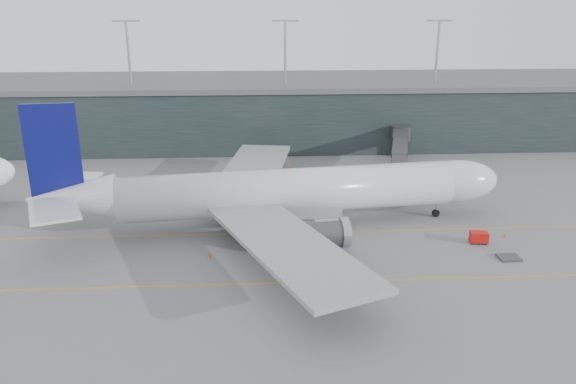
{
  "coord_description": "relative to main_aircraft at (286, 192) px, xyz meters",
  "views": [
    {
      "loc": [
        -1.77,
        -82.14,
        32.87
      ],
      "look_at": [
        2.68,
        -4.0,
        6.51
      ],
      "focal_mm": 35.0,
      "sensor_mm": 36.0,
      "label": 1
    }
  ],
  "objects": [
    {
      "name": "cone_tail",
      "position": [
        -11.05,
        -10.48,
        -5.26
      ],
      "size": [
        0.5,
        0.5,
        0.79
      ],
      "primitive_type": "cone",
      "color": "#F55C0D",
      "rests_on": "ground"
    },
    {
      "name": "taxiline_lead_main",
      "position": [
        2.56,
        21.54,
        -5.65
      ],
      "size": [
        0.25,
        60.0,
        0.02
      ],
      "primitive_type": "cube",
      "color": "#C69312",
      "rests_on": "ground"
    },
    {
      "name": "uld_a",
      "position": [
        -8.83,
        10.68,
        -4.64
      ],
      "size": [
        2.48,
        2.18,
        1.93
      ],
      "rotation": [
        0.0,
        0.0,
        0.26
      ],
      "color": "#3D3E42",
      "rests_on": "ground"
    },
    {
      "name": "taxiline_b",
      "position": [
        -2.44,
        -18.46,
        -5.65
      ],
      "size": [
        160.0,
        0.25,
        0.02
      ],
      "primitive_type": "cube",
      "color": "#C69312",
      "rests_on": "ground"
    },
    {
      "name": "baggage_dolly",
      "position": [
        29.65,
        -13.17,
        -5.49
      ],
      "size": [
        2.93,
        2.38,
        0.29
      ],
      "primitive_type": "cube",
      "rotation": [
        0.0,
        0.0,
        0.03
      ],
      "color": "#353539",
      "rests_on": "ground"
    },
    {
      "name": "terminal",
      "position": [
        -2.45,
        59.54,
        1.96
      ],
      "size": [
        240.0,
        36.0,
        29.0
      ],
      "color": "#1E2929",
      "rests_on": "ground"
    },
    {
      "name": "cone_wing_stbd",
      "position": [
        8.31,
        -18.89,
        -5.27
      ],
      "size": [
        0.49,
        0.49,
        0.79
      ],
      "primitive_type": "cone",
      "color": "#CF430B",
      "rests_on": "ground"
    },
    {
      "name": "uld_c",
      "position": [
        -2.95,
        11.24,
        -4.65
      ],
      "size": [
        2.36,
        2.01,
        1.92
      ],
      "rotation": [
        0.0,
        0.0,
        0.17
      ],
      "color": "#3D3E42",
      "rests_on": "ground"
    },
    {
      "name": "cone_nose",
      "position": [
        32.35,
        -5.93,
        -5.32
      ],
      "size": [
        0.43,
        0.43,
        0.69
      ],
      "primitive_type": "cone",
      "color": "#E7460C",
      "rests_on": "ground"
    },
    {
      "name": "uld_b",
      "position": [
        -4.39,
        12.44,
        -4.67
      ],
      "size": [
        2.56,
        2.34,
        1.89
      ],
      "rotation": [
        0.0,
        0.0,
        0.4
      ],
      "color": "#3D3E42",
      "rests_on": "ground"
    },
    {
      "name": "taxiline_a",
      "position": [
        -2.44,
        -2.46,
        -5.65
      ],
      "size": [
        160.0,
        0.25,
        0.02
      ],
      "primitive_type": "cube",
      "color": "#C69312",
      "rests_on": "ground"
    },
    {
      "name": "jet_bridge",
      "position": [
        22.37,
        25.89,
        -0.46
      ],
      "size": [
        14.83,
        44.82,
        6.94
      ],
      "rotation": [
        0.0,
        0.0,
        -0.26
      ],
      "color": "#29292E",
      "rests_on": "ground"
    },
    {
      "name": "gse_cart",
      "position": [
        27.48,
        -7.84,
        -4.72
      ],
      "size": [
        2.65,
        1.85,
        1.69
      ],
      "rotation": [
        0.0,
        0.0,
        -0.11
      ],
      "color": "red",
      "rests_on": "ground"
    },
    {
      "name": "main_aircraft",
      "position": [
        0.0,
        0.0,
        0.0
      ],
      "size": [
        71.92,
        67.12,
        20.17
      ],
      "rotation": [
        0.0,
        0.0,
        0.12
      ],
      "color": "silver",
      "rests_on": "ground"
    },
    {
      "name": "cone_wing_port",
      "position": [
        6.03,
        11.94,
        -5.33
      ],
      "size": [
        0.42,
        0.42,
        0.66
      ],
      "primitive_type": "cone",
      "color": "red",
      "rests_on": "ground"
    },
    {
      "name": "ground",
      "position": [
        -2.44,
        1.54,
        -5.66
      ],
      "size": [
        320.0,
        320.0,
        0.0
      ],
      "primitive_type": "plane",
      "color": "#57585C",
      "rests_on": "ground"
    }
  ]
}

